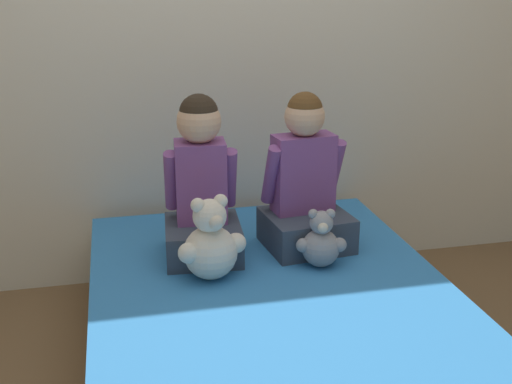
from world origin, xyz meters
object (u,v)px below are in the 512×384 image
at_px(teddy_bear_held_by_left_child, 211,244).
at_px(teddy_bear_held_by_right_child, 321,242).
at_px(child_on_left, 201,188).
at_px(bed, 279,344).
at_px(child_on_right, 305,186).

height_order(teddy_bear_held_by_left_child, teddy_bear_held_by_right_child, teddy_bear_held_by_left_child).
bearing_deg(teddy_bear_held_by_right_child, child_on_left, 163.28).
distance_m(bed, child_on_right, 0.68).
xyz_separation_m(bed, teddy_bear_held_by_left_child, (-0.21, 0.23, 0.33)).
xyz_separation_m(child_on_right, teddy_bear_held_by_left_child, (-0.44, -0.23, -0.13)).
distance_m(child_on_left, teddy_bear_held_by_right_child, 0.53).
bearing_deg(teddy_bear_held_by_right_child, bed, -123.61).
bearing_deg(child_on_right, bed, -123.07).
bearing_deg(teddy_bear_held_by_right_child, child_on_right, 101.18).
height_order(bed, teddy_bear_held_by_left_child, teddy_bear_held_by_left_child).
relative_size(bed, teddy_bear_held_by_right_child, 8.12).
distance_m(bed, child_on_left, 0.70).
bearing_deg(teddy_bear_held_by_left_child, child_on_right, 12.13).
bearing_deg(child_on_right, child_on_left, 172.76).
distance_m(child_on_left, teddy_bear_held_by_left_child, 0.28).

